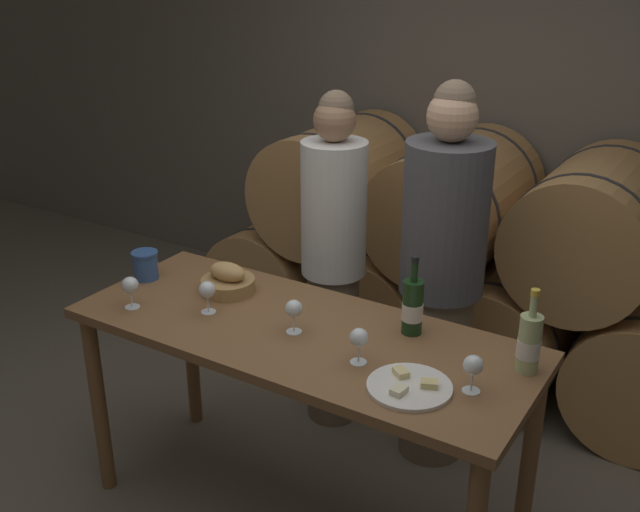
# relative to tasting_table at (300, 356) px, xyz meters

# --- Properties ---
(stone_wall_back) EXTENTS (10.00, 0.12, 3.20)m
(stone_wall_back) POSITION_rel_tasting_table_xyz_m (0.00, 2.11, 0.82)
(stone_wall_back) COLOR #60594F
(stone_wall_back) RESTS_ON ground_plane
(barrel_stack) EXTENTS (2.86, 0.93, 1.31)m
(barrel_stack) POSITION_rel_tasting_table_xyz_m (-0.00, 1.52, -0.17)
(barrel_stack) COLOR #A87A47
(barrel_stack) RESTS_ON ground_plane
(tasting_table) EXTENTS (1.80, 0.71, 0.89)m
(tasting_table) POSITION_rel_tasting_table_xyz_m (0.00, 0.00, 0.00)
(tasting_table) COLOR brown
(tasting_table) RESTS_ON ground_plane
(person_left) EXTENTS (0.30, 0.30, 1.66)m
(person_left) POSITION_rel_tasting_table_xyz_m (-0.28, 0.71, 0.08)
(person_left) COLOR #756651
(person_left) RESTS_ON ground_plane
(person_right) EXTENTS (0.37, 0.37, 1.75)m
(person_right) POSITION_rel_tasting_table_xyz_m (0.27, 0.71, 0.11)
(person_right) COLOR #756651
(person_right) RESTS_ON ground_plane
(wine_bottle_red) EXTENTS (0.08, 0.08, 0.31)m
(wine_bottle_red) POSITION_rel_tasting_table_xyz_m (0.37, 0.20, 0.22)
(wine_bottle_red) COLOR #193819
(wine_bottle_red) RESTS_ON tasting_table
(wine_bottle_white) EXTENTS (0.08, 0.08, 0.31)m
(wine_bottle_white) POSITION_rel_tasting_table_xyz_m (0.82, 0.16, 0.22)
(wine_bottle_white) COLOR #ADBC7F
(wine_bottle_white) RESTS_ON tasting_table
(blue_crock) EXTENTS (0.11, 0.11, 0.12)m
(blue_crock) POSITION_rel_tasting_table_xyz_m (-0.82, 0.04, 0.18)
(blue_crock) COLOR #335693
(blue_crock) RESTS_ON tasting_table
(bread_basket) EXTENTS (0.22, 0.22, 0.13)m
(bread_basket) POSITION_rel_tasting_table_xyz_m (-0.44, 0.12, 0.16)
(bread_basket) COLOR #A87F4C
(bread_basket) RESTS_ON tasting_table
(cheese_plate) EXTENTS (0.28, 0.28, 0.04)m
(cheese_plate) POSITION_rel_tasting_table_xyz_m (0.53, -0.15, 0.12)
(cheese_plate) COLOR white
(cheese_plate) RESTS_ON tasting_table
(wine_glass_far_left) EXTENTS (0.07, 0.07, 0.13)m
(wine_glass_far_left) POSITION_rel_tasting_table_xyz_m (-0.67, -0.20, 0.21)
(wine_glass_far_left) COLOR white
(wine_glass_far_left) RESTS_ON tasting_table
(wine_glass_left) EXTENTS (0.07, 0.07, 0.13)m
(wine_glass_left) POSITION_rel_tasting_table_xyz_m (-0.39, -0.07, 0.21)
(wine_glass_left) COLOR white
(wine_glass_left) RESTS_ON tasting_table
(wine_glass_center) EXTENTS (0.07, 0.07, 0.13)m
(wine_glass_center) POSITION_rel_tasting_table_xyz_m (-0.01, -0.03, 0.21)
(wine_glass_center) COLOR white
(wine_glass_center) RESTS_ON tasting_table
(wine_glass_right) EXTENTS (0.07, 0.07, 0.13)m
(wine_glass_right) POSITION_rel_tasting_table_xyz_m (0.31, -0.10, 0.21)
(wine_glass_right) COLOR white
(wine_glass_right) RESTS_ON tasting_table
(wine_glass_far_right) EXTENTS (0.07, 0.07, 0.13)m
(wine_glass_far_right) POSITION_rel_tasting_table_xyz_m (0.71, -0.06, 0.21)
(wine_glass_far_right) COLOR white
(wine_glass_far_right) RESTS_ON tasting_table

